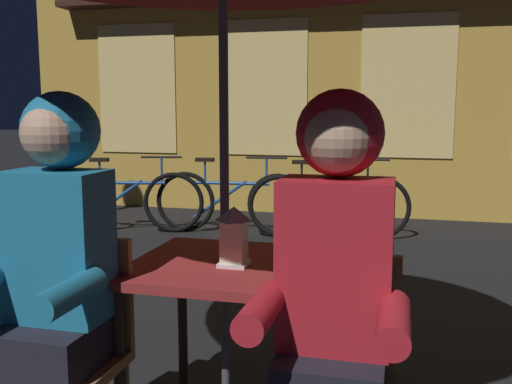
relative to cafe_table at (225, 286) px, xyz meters
The scene contains 9 objects.
cafe_table is the anchor object (origin of this frame).
lantern 0.23m from the cafe_table, 43.17° to the right, with size 0.11×0.11×0.23m.
chair_left 0.62m from the cafe_table, 142.45° to the right, with size 0.40×0.40×0.87m.
chair_right 0.62m from the cafe_table, 37.55° to the right, with size 0.40×0.40×0.87m.
person_left_hooded 0.67m from the cafe_table, 138.43° to the right, with size 0.45×0.56×1.40m.
person_right_hooded 0.67m from the cafe_table, 41.57° to the right, with size 0.45×0.56×1.40m.
bicycle_nearest 4.18m from the cafe_table, 122.37° to the left, with size 1.65×0.43×0.84m.
bicycle_second 3.95m from the cafe_table, 106.62° to the left, with size 1.68×0.19×0.84m.
bicycle_third 3.78m from the cafe_table, 90.99° to the left, with size 1.67×0.31×0.84m.
Camera 1 is at (0.67, -2.11, 1.34)m, focal length 40.43 mm.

